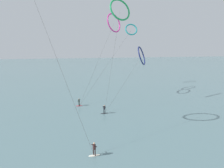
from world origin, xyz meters
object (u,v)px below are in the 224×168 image
(kite_magenta, at_px, (114,23))
(kite_teal, at_px, (131,30))
(surfer_crimson, at_px, (79,103))
(surfer_ivory, at_px, (94,150))
(kite_emerald, at_px, (120,10))
(surfer_charcoal, at_px, (104,110))
(kite_navy, at_px, (142,56))

(kite_magenta, height_order, kite_teal, kite_magenta)
(surfer_crimson, bearing_deg, surfer_ivory, -151.19)
(kite_emerald, bearing_deg, surfer_crimson, 166.36)
(kite_magenta, relative_size, kite_teal, 1.06)
(surfer_charcoal, height_order, surfer_ivory, same)
(surfer_charcoal, xyz_separation_m, surfer_ivory, (-3.30, -12.49, 0.00))
(kite_magenta, bearing_deg, kite_navy, -64.85)
(kite_teal, bearing_deg, kite_emerald, -111.92)
(surfer_crimson, distance_m, kite_navy, 19.94)
(surfer_crimson, xyz_separation_m, kite_emerald, (9.13, 0.72, 19.27))
(surfer_crimson, xyz_separation_m, surfer_ivory, (1.33, -17.86, 0.00))
(surfer_crimson, relative_size, kite_teal, 0.09)
(surfer_ivory, xyz_separation_m, kite_emerald, (7.80, 18.58, 19.27))
(surfer_ivory, bearing_deg, surfer_charcoal, 130.07)
(surfer_ivory, distance_m, kite_navy, 29.87)
(kite_teal, bearing_deg, kite_navy, -91.09)
(surfer_crimson, distance_m, kite_emerald, 21.33)
(surfer_crimson, height_order, kite_teal, kite_teal)
(surfer_charcoal, height_order, surfer_crimson, same)
(surfer_ivory, relative_size, kite_teal, 0.09)
(kite_magenta, bearing_deg, surfer_ivory, -144.89)
(surfer_charcoal, relative_size, surfer_crimson, 1.00)
(kite_emerald, xyz_separation_m, kite_navy, (7.28, 5.37, -9.71))
(surfer_ivory, height_order, kite_magenta, kite_magenta)
(surfer_crimson, bearing_deg, kite_teal, -19.39)
(surfer_crimson, distance_m, surfer_ivory, 17.91)
(surfer_charcoal, height_order, kite_teal, kite_teal)
(kite_navy, bearing_deg, kite_magenta, 96.23)
(kite_emerald, xyz_separation_m, kite_magenta, (0.68, 8.77, -1.40))
(surfer_crimson, relative_size, surfer_ivory, 1.00)
(surfer_charcoal, relative_size, surfer_ivory, 1.00)
(surfer_charcoal, xyz_separation_m, kite_magenta, (5.18, 14.86, 17.87))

